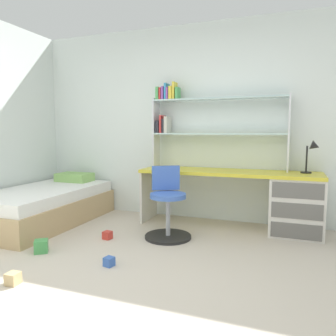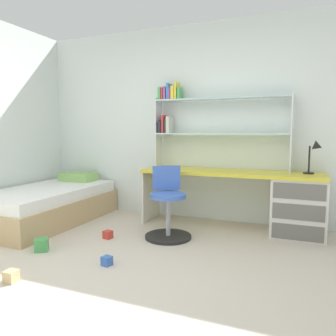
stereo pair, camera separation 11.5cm
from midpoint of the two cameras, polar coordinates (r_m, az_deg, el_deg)
ground_plane at (r=2.58m, az=-7.64°, el=-21.20°), size 5.94×5.46×0.02m
room_shell at (r=3.93m, az=-15.37°, el=7.86°), size 5.94×5.46×2.60m
desk at (r=4.02m, az=17.80°, el=-5.21°), size 2.17×0.57×0.71m
bookshelf_hutch at (r=4.27m, az=4.71°, el=8.98°), size 1.73×0.22×1.13m
desk_lamp at (r=4.00m, az=23.35°, el=2.68°), size 0.20×0.17×0.38m
swivel_chair at (r=3.67m, az=-0.97°, el=-7.33°), size 0.52×0.52×0.79m
bed_platform at (r=4.59m, az=-21.60°, el=-6.11°), size 1.03×1.85×0.57m
toy_block_natural_0 at (r=2.95m, az=-26.62°, el=-16.97°), size 0.10×0.10×0.09m
toy_block_blue_1 at (r=3.05m, az=-11.42°, el=-15.82°), size 0.10×0.10×0.08m
toy_block_red_2 at (r=3.75m, az=-11.48°, el=-11.49°), size 0.10×0.10×0.09m
toy_block_green_3 at (r=3.54m, az=-22.27°, el=-12.60°), size 0.17×0.17×0.12m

